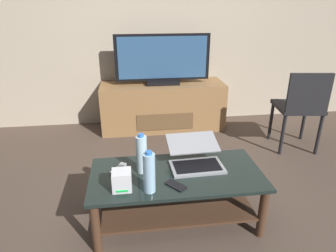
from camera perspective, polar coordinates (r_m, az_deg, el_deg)
The scene contains 13 objects.
ground_plane at distance 2.35m, azimuth 1.83°, elevation -17.38°, with size 7.68×7.68×0.00m, color #4C3D33.
back_wall at distance 3.89m, azimuth -3.27°, elevation 21.04°, with size 6.40×0.12×2.80m, color #B2A38C.
coffee_table at distance 2.19m, azimuth 1.61°, elevation -11.73°, with size 1.20×0.58×0.40m.
media_cabinet at distance 3.78m, azimuth -1.01°, elevation 3.86°, with size 1.51×0.51×0.58m.
television at distance 3.62m, azimuth -1.04°, elevation 12.37°, with size 1.13×0.20×0.59m.
dining_chair at distance 3.41m, azimuth 24.03°, elevation 3.62°, with size 0.49×0.49×0.88m.
laptop at distance 2.21m, azimuth 5.20°, elevation -5.89°, with size 0.39×0.39×0.17m.
router_box at distance 1.95m, azimuth -8.80°, elevation -10.18°, with size 0.12×0.12×0.13m.
water_bottle_near at distance 1.87m, azimuth -3.60°, elevation -8.86°, with size 0.08×0.08×0.28m.
water_bottle_far at distance 2.08m, azimuth -5.04°, elevation -5.37°, with size 0.07×0.07×0.29m.
cell_phone at distance 1.98m, azimuth 1.49°, elevation -11.27°, with size 0.07×0.14×0.01m, color black.
tv_remote at distance 2.18m, azimuth -9.49°, elevation -8.07°, with size 0.04×0.16×0.02m, color #99999E.
soundbar_remote at distance 2.24m, azimuth -4.42°, elevation -6.81°, with size 0.04×0.16×0.02m, color black.
Camera 1 is at (-0.31, -1.77, 1.51)m, focal length 31.93 mm.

